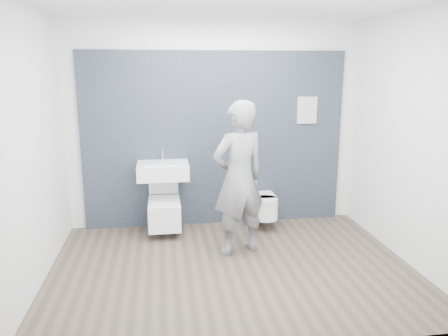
{
  "coord_description": "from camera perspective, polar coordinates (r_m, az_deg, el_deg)",
  "views": [
    {
      "loc": [
        -0.73,
        -4.45,
        2.18
      ],
      "look_at": [
        0.0,
        0.6,
        1.0
      ],
      "focal_mm": 35.0,
      "sensor_mm": 36.0,
      "label": 1
    }
  ],
  "objects": [
    {
      "name": "tile_wall",
      "position": [
        6.35,
        -1.13,
        -7.06
      ],
      "size": [
        3.6,
        0.06,
        2.4
      ],
      "primitive_type": "cube",
      "color": "black",
      "rests_on": "ground"
    },
    {
      "name": "info_placard",
      "position": [
        6.58,
        10.2,
        -6.53
      ],
      "size": [
        0.28,
        0.03,
        0.37
      ],
      "primitive_type": "cube",
      "color": "white",
      "rests_on": "ground"
    },
    {
      "name": "ground",
      "position": [
        5.01,
        1.01,
        -12.78
      ],
      "size": [
        4.0,
        4.0,
        0.0
      ],
      "primitive_type": "plane",
      "color": "brown",
      "rests_on": "ground"
    },
    {
      "name": "toilet_square",
      "position": [
        5.9,
        -7.79,
        -5.62
      ],
      "size": [
        0.42,
        0.61,
        0.81
      ],
      "color": "white",
      "rests_on": "ground"
    },
    {
      "name": "toilet_rounded",
      "position": [
        6.07,
        5.27,
        -4.99
      ],
      "size": [
        0.33,
        0.55,
        0.3
      ],
      "color": "white",
      "rests_on": "ground"
    },
    {
      "name": "visitor",
      "position": [
        5.09,
        1.95,
        -1.41
      ],
      "size": [
        0.77,
        0.64,
        1.83
      ],
      "primitive_type": "imported",
      "rotation": [
        0.0,
        0.0,
        3.49
      ],
      "color": "slate",
      "rests_on": "ground"
    },
    {
      "name": "washbasin",
      "position": [
        5.79,
        -7.96,
        -0.28
      ],
      "size": [
        0.67,
        0.5,
        0.5
      ],
      "color": "white",
      "rests_on": "ground"
    },
    {
      "name": "room_shell",
      "position": [
        4.53,
        1.09,
        7.44
      ],
      "size": [
        4.0,
        4.0,
        4.0
      ],
      "color": "silver",
      "rests_on": "ground"
    }
  ]
}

